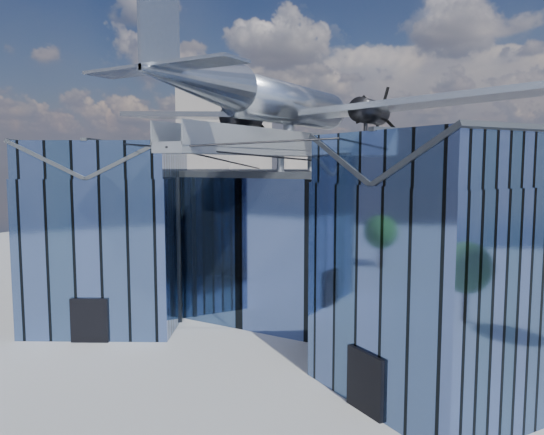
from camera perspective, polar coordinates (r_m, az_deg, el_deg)
The scene contains 4 objects.
ground_plane at distance 31.28m, azimuth -1.95°, elevation -13.56°, with size 120.00×120.00×0.00m, color gray.
museum at distance 34.87m, azimuth 3.25°, elevation -2.17°, with size 32.88×24.50×17.60m.
bg_towers at distance 76.62m, azimuth 20.17°, elevation 5.17°, with size 77.00×24.50×26.00m.
tree_side_w at distance 47.81m, azimuth -19.51°, elevation -2.34°, with size 4.17×4.17×5.72m.
Camera 1 is at (16.13, -24.71, 10.37)m, focal length 35.00 mm.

